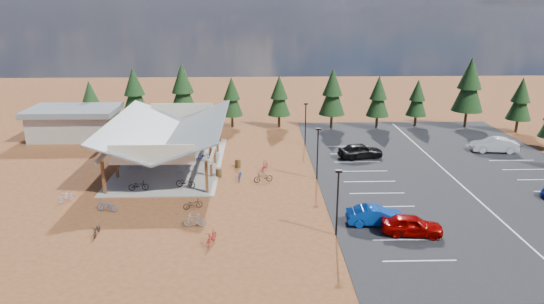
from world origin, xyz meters
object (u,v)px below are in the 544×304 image
Objects in this scene: lamp_post_1 at (318,150)px; bike_15 at (265,166)px; bike_6 at (205,155)px; bike_10 at (107,206)px; lamp_post_0 at (338,198)px; trash_bin_0 at (219,173)px; bike_pavilion at (170,130)px; bike_9 at (66,196)px; car_9 at (494,145)px; bike_13 at (195,220)px; lamp_post_2 at (306,121)px; bike_7 at (188,141)px; bike_11 at (211,237)px; bike_2 at (156,150)px; bike_14 at (240,175)px; trash_bin_1 at (238,163)px; car_4 at (360,151)px; bike_8 at (97,230)px; car_0 at (412,225)px; car_1 at (375,216)px; bike_12 at (193,204)px; bike_0 at (138,185)px; bike_3 at (158,142)px; bike_4 at (185,182)px; bike_5 at (181,169)px; bike_16 at (263,177)px; outbuilding at (74,122)px; bike_1 at (134,164)px.

lamp_post_1 is 2.98× the size of bike_15.
bike_10 is (-6.67, -13.75, -0.01)m from bike_6.
trash_bin_0 is at bearing 126.91° from lamp_post_0.
bike_pavilion is 12.90m from bike_9.
bike_13 is at bearing -52.55° from car_9.
bike_10 is (-3.26, -12.24, -3.33)m from bike_pavilion.
lamp_post_2 reaches higher than bike_7.
bike_11 is at bearing 69.88° from bike_10.
bike_2 is 13.11m from bike_14.
trash_bin_0 is 3.39m from trash_bin_1.
car_4 is 0.97× the size of car_9.
car_0 reaches higher than bike_8.
car_1 is (14.90, -16.86, 0.28)m from bike_6.
trash_bin_0 is 7.87m from bike_12.
bike_0 is at bearing 164.20° from bike_7.
bike_8 is (-8.13, -12.35, -0.03)m from trash_bin_0.
car_1 is 16.92m from car_4.
bike_15 is at bearing -137.12° from bike_3.
lamp_post_1 is 19.80m from bike_10.
bike_5 is at bearing 28.92° from bike_4.
bike_11 reaches higher than bike_16.
bike_5 is at bearing 145.03° from bike_6.
lamp_post_2 is 26.85m from bike_11.
lamp_post_0 is 2.76× the size of bike_16.
trash_bin_0 is 5.96m from bike_6.
outbuilding is at bearing 41.47° from bike_2.
bike_1 is 7.62m from bike_6.
car_0 reaches higher than bike_0.
bike_11 is 24.47m from car_4.
bike_2 is at bearing -1.31° from bike_12.
trash_bin_0 is 0.57× the size of bike_1.
bike_12 is at bearing -116.32° from bike_14.
lamp_post_1 reaches higher than bike_0.
bike_14 is (-7.55, -11.96, -2.50)m from lamp_post_2.
bike_1 is at bearing 146.50° from bike_7.
lamp_post_1 is at bearing -104.33° from bike_5.
bike_15 is at bearing -13.43° from bike_pavilion.
bike_14 reaches higher than bike_9.
lamp_post_1 reaches higher than bike_3.
trash_bin_0 is at bearing -151.56° from bike_2.
bike_13 is at bearing -176.72° from bike_2.
bike_12 is at bearing -151.86° from bike_9.
bike_9 is 0.84× the size of bike_14.
bike_2 is (11.59, -7.32, -1.52)m from outbuilding.
bike_10 is 1.00× the size of bike_16.
lamp_post_2 is at bearing -7.85° from outbuilding.
trash_bin_1 is 11.11m from bike_12.
bike_6 is at bearing -28.61° from outbuilding.
bike_14 is 0.40× the size of car_1.
lamp_post_0 is 19.26m from bike_0.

